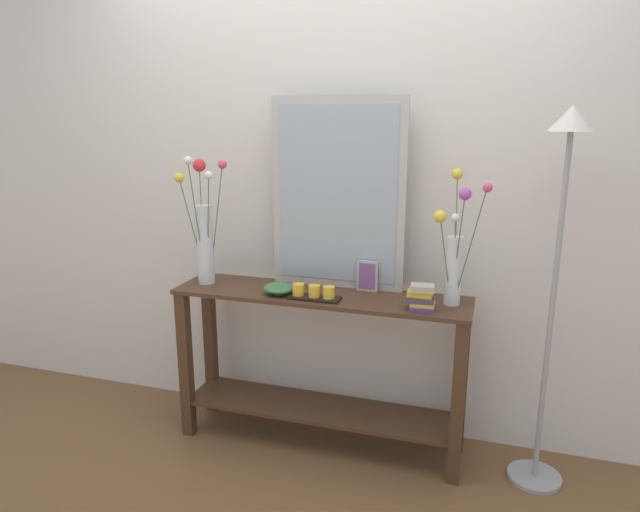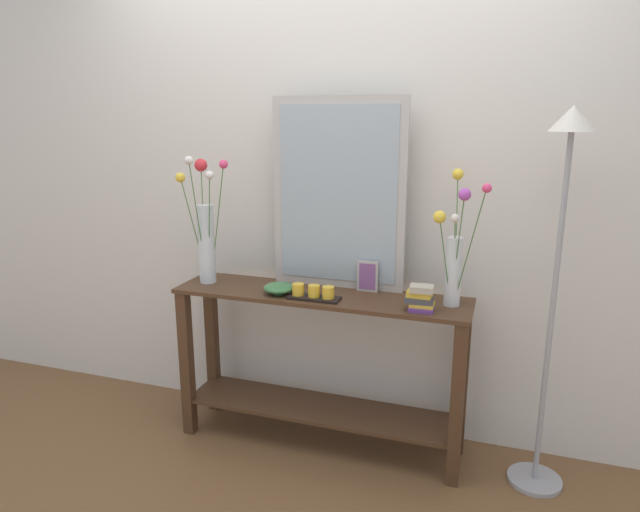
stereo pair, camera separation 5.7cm
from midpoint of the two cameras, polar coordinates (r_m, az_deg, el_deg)
ground_plane at (r=3.04m, az=-0.56°, el=-18.47°), size 7.00×6.00×0.02m
wall_back at (r=2.85m, az=1.19°, el=8.56°), size 6.40×0.08×2.70m
console_table at (r=2.81m, az=-0.59°, el=-10.07°), size 1.43×0.34×0.80m
mirror_leaning at (r=2.70m, az=1.21°, el=6.28°), size 0.66×0.03×0.92m
tall_vase_left at (r=2.86m, az=-12.32°, el=2.41°), size 0.23×0.21×0.65m
vase_right at (r=2.53m, az=12.91°, el=0.31°), size 0.23×0.29×0.60m
candle_tray at (r=2.60m, az=-1.30°, el=-3.82°), size 0.24×0.09×0.07m
picture_frame_small at (r=2.71m, az=4.24°, el=-2.05°), size 0.10×0.01×0.15m
decorative_bowl at (r=2.69m, az=-4.78°, el=-3.28°), size 0.15×0.15×0.05m
book_stack at (r=2.49m, az=9.64°, el=-4.19°), size 0.13×0.10×0.12m
floor_lamp at (r=2.50m, az=22.60°, el=1.51°), size 0.24×0.24×1.67m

